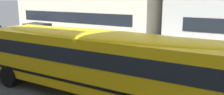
% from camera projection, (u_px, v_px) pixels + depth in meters
% --- Properties ---
extents(ground_plane, '(400.00, 400.00, 0.00)m').
position_uv_depth(ground_plane, '(69.00, 73.00, 12.71)').
color(ground_plane, '#424244').
extents(sidewalk_far, '(120.00, 3.00, 0.01)m').
position_uv_depth(sidewalk_far, '(135.00, 46.00, 19.55)').
color(sidewalk_far, gray).
rests_on(sidewalk_far, ground_plane).
extents(lane_centreline, '(110.00, 0.16, 0.01)m').
position_uv_depth(lane_centreline, '(69.00, 73.00, 12.71)').
color(lane_centreline, silver).
rests_on(lane_centreline, ground_plane).
extents(school_bus, '(12.26, 2.91, 2.73)m').
position_uv_depth(school_bus, '(90.00, 57.00, 9.62)').
color(school_bus, yellow).
rests_on(school_bus, ground_plane).
extents(parked_car_grey_past_driveway, '(3.90, 1.89, 1.64)m').
position_uv_depth(parked_car_grey_past_driveway, '(38.00, 32.00, 21.68)').
color(parked_car_grey_past_driveway, gray).
rests_on(parked_car_grey_past_driveway, ground_plane).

